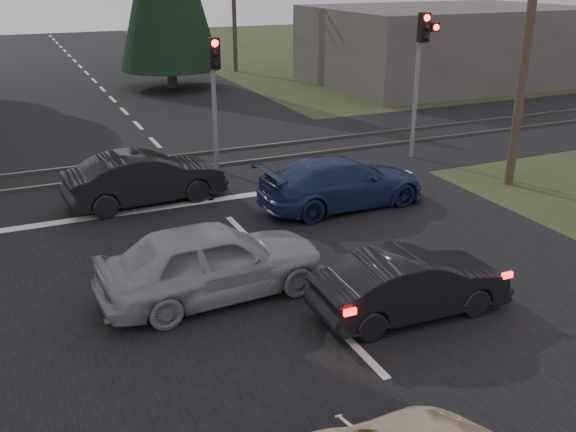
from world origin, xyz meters
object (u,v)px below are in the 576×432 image
utility_pole_near (530,18)px  silver_car (213,261)px  traffic_signal_center (215,82)px  dark_hatchback (411,284)px  dark_car_far (145,178)px  traffic_signal_right (422,58)px  blue_sedan (342,182)px

utility_pole_near → silver_car: utility_pole_near is taller
traffic_signal_center → dark_hatchback: size_ratio=1.11×
dark_hatchback → dark_car_far: bearing=22.9°
traffic_signal_center → dark_car_far: (-2.66, -1.91, -2.11)m
utility_pole_near → dark_hatchback: (-7.04, -5.20, -4.12)m
traffic_signal_right → utility_pole_near: 3.87m
dark_hatchback → blue_sedan: blue_sedan is taller
traffic_signal_right → dark_hatchback: 10.94m
traffic_signal_right → traffic_signal_center: bearing=169.6°
silver_car → blue_sedan: (4.70, 3.45, -0.09)m
traffic_signal_center → dark_hatchback: (0.46, -9.88, -2.20)m
blue_sedan → dark_car_far: 5.30m
blue_sedan → dark_car_far: (-4.73, 2.39, 0.03)m
blue_sedan → utility_pole_near: bearing=-95.8°
utility_pole_near → traffic_signal_center: bearing=148.0°
traffic_signal_center → silver_car: (-2.63, -7.75, -2.05)m
traffic_signal_center → dark_hatchback: bearing=-87.3°
dark_hatchback → silver_car: silver_car is taller
traffic_signal_center → blue_sedan: size_ratio=0.89×
silver_car → dark_car_far: (-0.03, 5.84, -0.06)m
traffic_signal_right → traffic_signal_center: (-6.55, 1.20, -0.51)m
traffic_signal_center → dark_hatchback: 10.13m
traffic_signal_right → dark_car_far: size_ratio=1.11×
silver_car → blue_sedan: 5.83m
dark_hatchback → blue_sedan: size_ratio=0.81×
traffic_signal_right → traffic_signal_center: size_ratio=1.15×
traffic_signal_center → utility_pole_near: bearing=-32.0°
utility_pole_near → blue_sedan: size_ratio=1.96×
utility_pole_near → dark_car_far: 11.28m
traffic_signal_right → dark_hatchback: size_ratio=1.27×
dark_car_far → dark_hatchback: bearing=-163.9°
traffic_signal_right → blue_sedan: size_ratio=1.02×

